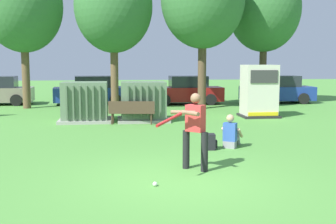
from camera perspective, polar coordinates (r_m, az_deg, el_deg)
The scene contains 15 objects.
ground_plane at distance 8.75m, azimuth 1.50°, elevation -9.28°, with size 96.00×96.00×0.00m, color #51933D.
transformer_west at distance 17.32m, azimuth -11.25°, elevation 1.29°, with size 2.10×1.70×1.62m.
transformer_mid_west at distance 17.22m, azimuth -3.40°, elevation 1.37°, with size 2.10×1.70×1.62m.
generator_enclosure at distance 18.90m, azimuth 12.30°, elevation 2.77°, with size 1.60×1.40×2.30m.
park_bench at distance 16.36m, azimuth -4.96°, elevation 0.18°, with size 1.84×0.65×0.92m.
batter at distance 9.33m, azimuth 3.57°, elevation -2.13°, with size 1.26×1.37×1.74m.
sports_ball at distance 8.34m, azimuth -1.79°, elevation -9.78°, with size 0.09×0.09×0.09m, color white.
seated_spectator at distance 12.07m, azimuth 8.58°, elevation -3.02°, with size 0.68×0.78×0.96m.
backpack at distance 11.73m, azimuth 5.97°, elevation -4.08°, with size 0.28×0.34×0.44m.
tree_left at distance 23.27m, azimuth -19.15°, elevation 13.45°, with size 4.01×4.01×7.66m.
tree_center_left at distance 22.11m, azimuth -7.44°, elevation 14.05°, with size 3.98×3.98×7.61m.
tree_right at distance 25.33m, azimuth 13.00°, elevation 13.49°, with size 4.14×4.14×7.91m.
parked_car_left_of_center at distance 24.44m, azimuth -10.34°, elevation 2.81°, with size 4.35×2.24×1.62m.
parked_car_right_of_center at distance 24.22m, azimuth 2.49°, elevation 2.88°, with size 4.20×1.92×1.62m.
parked_car_rightmost at distance 25.67m, azimuth 14.69°, elevation 2.89°, with size 4.27×2.07×1.62m.
Camera 1 is at (-1.23, -8.31, 2.43)m, focal length 44.73 mm.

